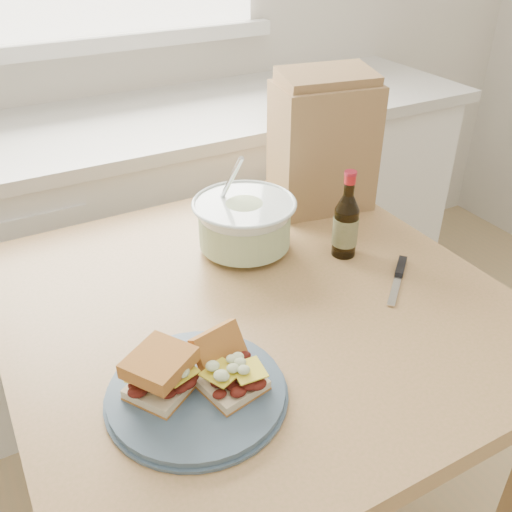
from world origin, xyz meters
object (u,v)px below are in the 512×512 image
dining_table (255,344)px  paper_bag (323,147)px  coleslaw_bowl (244,226)px  beer_bottle (346,224)px  plate (197,393)px

dining_table → paper_bag: paper_bag is taller
coleslaw_bowl → dining_table: bearing=-111.9°
dining_table → beer_bottle: 0.34m
plate → coleslaw_bowl: (0.29, 0.38, 0.05)m
coleslaw_bowl → paper_bag: 0.32m
dining_table → coleslaw_bowl: size_ratio=4.15×
dining_table → paper_bag: 0.55m
plate → beer_bottle: size_ratio=1.42×
dining_table → coleslaw_bowl: bearing=67.9°
dining_table → plate: (-0.22, -0.19, 0.13)m
beer_bottle → paper_bag: (0.10, 0.24, 0.08)m
coleslaw_bowl → paper_bag: bearing=20.8°
plate → beer_bottle: 0.55m
plate → beer_bottle: (0.49, 0.25, 0.07)m
coleslaw_bowl → beer_bottle: size_ratio=1.15×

